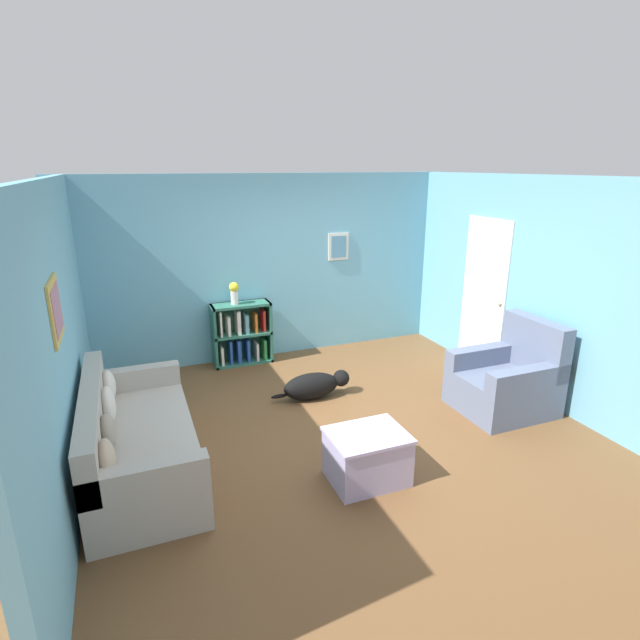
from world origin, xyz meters
TOP-DOWN VIEW (x-y plane):
  - ground_plane at (0.00, 0.00)m, footprint 14.00×14.00m
  - wall_back at (0.00, 2.25)m, footprint 5.60×0.13m
  - wall_left at (-2.55, -0.00)m, footprint 0.13×5.00m
  - wall_right at (2.55, 0.02)m, footprint 0.16×5.00m
  - couch at (-2.06, -0.21)m, footprint 0.92×2.09m
  - bookshelf at (-0.54, 2.05)m, footprint 0.82×0.30m
  - recliner_chair at (1.97, -0.46)m, footprint 0.99×0.89m
  - coffee_table at (-0.15, -1.10)m, footprint 0.68×0.54m
  - dog at (0.01, 0.60)m, footprint 0.99×0.29m
  - vase at (-0.61, 2.03)m, footprint 0.13×0.13m

SIDE VIEW (x-z plane):
  - ground_plane at x=0.00m, z-range 0.00..0.00m
  - dog at x=0.01m, z-range 0.00..0.33m
  - coffee_table at x=-0.15m, z-range 0.01..0.48m
  - couch at x=-2.06m, z-range -0.12..0.74m
  - recliner_chair at x=1.97m, z-range -0.17..0.87m
  - bookshelf at x=-0.54m, z-range -0.02..0.86m
  - vase at x=-0.61m, z-range 0.90..1.20m
  - wall_right at x=2.55m, z-range -0.01..2.59m
  - wall_back at x=0.00m, z-range 0.00..2.60m
  - wall_left at x=-2.55m, z-range 0.00..2.60m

